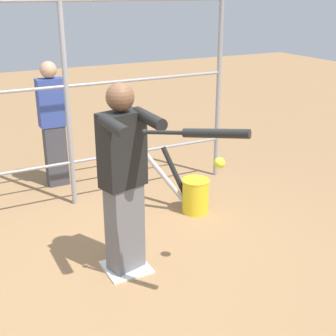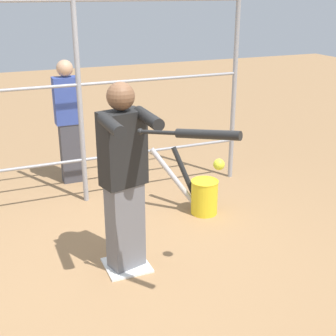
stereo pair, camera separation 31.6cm
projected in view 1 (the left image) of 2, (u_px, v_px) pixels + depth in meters
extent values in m
plane|color=#9E754C|center=(126.00, 268.00, 4.35)|extent=(24.00, 24.00, 0.00)
cube|color=white|center=(126.00, 267.00, 4.35)|extent=(0.40, 0.40, 0.02)
cylinder|color=#939399|center=(219.00, 72.00, 6.05)|extent=(0.06, 0.06, 2.85)
cylinder|color=#939399|center=(66.00, 86.00, 5.17)|extent=(0.06, 0.06, 2.85)
cylinder|color=#939399|center=(72.00, 162.00, 5.49)|extent=(4.05, 0.04, 0.04)
cylinder|color=#939399|center=(66.00, 86.00, 5.17)|extent=(4.05, 0.04, 0.04)
cylinder|color=#939399|center=(59.00, 0.00, 4.85)|extent=(4.05, 0.04, 0.04)
cube|color=slate|center=(125.00, 228.00, 4.20)|extent=(0.35, 0.27, 0.84)
cube|color=black|center=(122.00, 150.00, 3.94)|extent=(0.42, 0.31, 0.65)
sphere|color=brown|center=(120.00, 97.00, 3.78)|extent=(0.24, 0.24, 0.24)
cylinder|color=black|center=(149.00, 118.00, 3.75)|extent=(0.10, 0.46, 0.10)
cylinder|color=black|center=(114.00, 126.00, 3.53)|extent=(0.10, 0.46, 0.10)
sphere|color=black|center=(145.00, 132.00, 3.46)|extent=(0.05, 0.05, 0.05)
cylinder|color=black|center=(164.00, 133.00, 3.38)|extent=(0.21, 0.28, 0.07)
cylinder|color=black|center=(216.00, 133.00, 3.19)|extent=(0.34, 0.44, 0.12)
sphere|color=yellow|center=(220.00, 163.00, 3.89)|extent=(0.10, 0.10, 0.10)
cylinder|color=yellow|center=(196.00, 196.00, 5.39)|extent=(0.31, 0.31, 0.40)
torus|color=yellow|center=(196.00, 180.00, 5.32)|extent=(0.32, 0.32, 0.01)
cylinder|color=#B2B2B7|center=(167.00, 180.00, 5.34)|extent=(0.54, 0.36, 0.75)
cylinder|color=black|center=(177.00, 177.00, 5.45)|extent=(0.27, 0.40, 0.71)
cube|color=#3F3F47|center=(56.00, 156.00, 6.10)|extent=(0.27, 0.17, 0.80)
cube|color=#334799|center=(51.00, 103.00, 5.84)|extent=(0.33, 0.18, 0.60)
sphere|color=tan|center=(48.00, 70.00, 5.70)|extent=(0.21, 0.21, 0.21)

